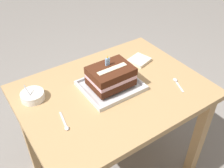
# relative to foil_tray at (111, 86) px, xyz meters

# --- Properties ---
(ground_plane) EXTENTS (8.00, 8.00, 0.00)m
(ground_plane) POSITION_rel_foil_tray_xyz_m (-0.00, -0.02, -0.75)
(ground_plane) COLOR gray
(dining_table) EXTENTS (1.02, 0.76, 0.74)m
(dining_table) POSITION_rel_foil_tray_xyz_m (-0.00, -0.02, -0.12)
(dining_table) COLOR tan
(dining_table) RESTS_ON ground_plane
(foil_tray) EXTENTS (0.32, 0.27, 0.02)m
(foil_tray) POSITION_rel_foil_tray_xyz_m (0.00, 0.00, 0.00)
(foil_tray) COLOR silver
(foil_tray) RESTS_ON dining_table
(birthday_cake) EXTENTS (0.23, 0.17, 0.16)m
(birthday_cake) POSITION_rel_foil_tray_xyz_m (-0.00, 0.00, 0.07)
(birthday_cake) COLOR #492313
(birthday_cake) RESTS_ON foil_tray
(bowl_stack) EXTENTS (0.12, 0.12, 0.09)m
(bowl_stack) POSITION_rel_foil_tray_xyz_m (-0.39, 0.15, 0.01)
(bowl_stack) COLOR white
(bowl_stack) RESTS_ON dining_table
(serving_spoon_near_tray) EXTENTS (0.06, 0.12, 0.01)m
(serving_spoon_near_tray) POSITION_rel_foil_tray_xyz_m (0.34, -0.17, -0.00)
(serving_spoon_near_tray) COLOR silver
(serving_spoon_near_tray) RESTS_ON dining_table
(serving_spoon_by_bowls) EXTENTS (0.04, 0.13, 0.01)m
(serving_spoon_by_bowls) POSITION_rel_foil_tray_xyz_m (-0.34, -0.12, -0.00)
(serving_spoon_by_bowls) COLOR silver
(serving_spoon_by_bowls) RESTS_ON dining_table
(napkin_pile) EXTENTS (0.14, 0.14, 0.02)m
(napkin_pile) POSITION_rel_foil_tray_xyz_m (0.29, 0.11, 0.00)
(napkin_pile) COLOR silver
(napkin_pile) RESTS_ON dining_table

